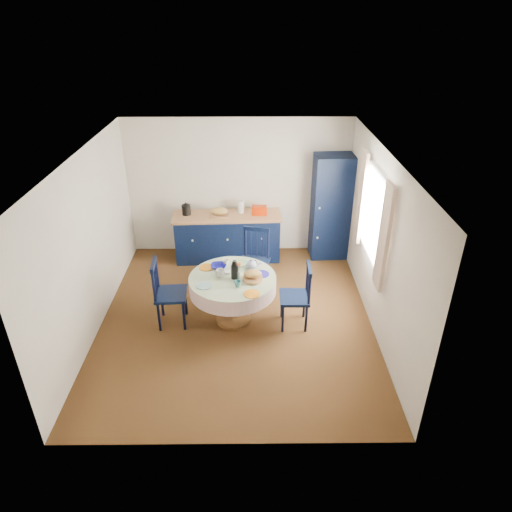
% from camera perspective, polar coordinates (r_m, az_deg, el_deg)
% --- Properties ---
extents(floor, '(4.50, 4.50, 0.00)m').
position_cam_1_polar(floor, '(6.95, -2.46, -7.76)').
color(floor, black).
rests_on(floor, ground).
extents(ceiling, '(4.50, 4.50, 0.00)m').
position_cam_1_polar(ceiling, '(5.82, -2.98, 12.41)').
color(ceiling, white).
rests_on(ceiling, wall_back).
extents(wall_back, '(4.00, 0.02, 2.50)m').
position_cam_1_polar(wall_back, '(8.34, -2.20, 8.57)').
color(wall_back, beige).
rests_on(wall_back, floor).
extents(wall_left, '(0.02, 4.50, 2.50)m').
position_cam_1_polar(wall_left, '(6.67, -20.14, 1.26)').
color(wall_left, beige).
rests_on(wall_left, floor).
extents(wall_right, '(0.02, 4.50, 2.50)m').
position_cam_1_polar(wall_right, '(6.52, 15.16, 1.45)').
color(wall_right, beige).
rests_on(wall_right, floor).
extents(window, '(0.10, 1.74, 1.45)m').
position_cam_1_polar(window, '(6.65, 14.45, 4.74)').
color(window, white).
rests_on(window, wall_right).
extents(kitchen_counter, '(1.95, 0.69, 1.10)m').
position_cam_1_polar(kitchen_counter, '(8.35, -3.58, 2.53)').
color(kitchen_counter, black).
rests_on(kitchen_counter, floor).
extents(pantry_cabinet, '(0.69, 0.51, 1.92)m').
position_cam_1_polar(pantry_cabinet, '(8.34, 9.34, 6.02)').
color(pantry_cabinet, black).
rests_on(pantry_cabinet, floor).
extents(dining_table, '(1.25, 1.25, 1.03)m').
position_cam_1_polar(dining_table, '(6.55, -2.85, -3.56)').
color(dining_table, '#502E17').
rests_on(dining_table, floor).
extents(chair_left, '(0.47, 0.49, 1.03)m').
position_cam_1_polar(chair_left, '(6.68, -10.98, -4.52)').
color(chair_left, black).
rests_on(chair_left, floor).
extents(chair_far, '(0.57, 0.55, 1.05)m').
position_cam_1_polar(chair_far, '(7.36, -0.23, -0.54)').
color(chair_far, black).
rests_on(chair_far, floor).
extents(chair_right, '(0.42, 0.45, 0.98)m').
position_cam_1_polar(chair_right, '(6.57, 5.20, -4.99)').
color(chair_right, black).
rests_on(chair_right, floor).
extents(mug_a, '(0.13, 0.13, 0.10)m').
position_cam_1_polar(mug_a, '(6.50, -4.48, -2.15)').
color(mug_a, silver).
rests_on(mug_a, dining_table).
extents(mug_b, '(0.09, 0.09, 0.09)m').
position_cam_1_polar(mug_b, '(6.26, -2.32, -3.50)').
color(mug_b, '#30676B').
rests_on(mug_b, dining_table).
extents(mug_c, '(0.13, 0.13, 0.10)m').
position_cam_1_polar(mug_c, '(6.69, -0.39, -1.07)').
color(mug_c, black).
rests_on(mug_c, dining_table).
extents(mug_d, '(0.10, 0.10, 0.10)m').
position_cam_1_polar(mug_d, '(6.76, -3.81, -0.81)').
color(mug_d, silver).
rests_on(mug_d, dining_table).
extents(cobalt_bowl, '(0.23, 0.23, 0.06)m').
position_cam_1_polar(cobalt_bowl, '(6.71, -4.70, -1.30)').
color(cobalt_bowl, navy).
rests_on(cobalt_bowl, dining_table).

